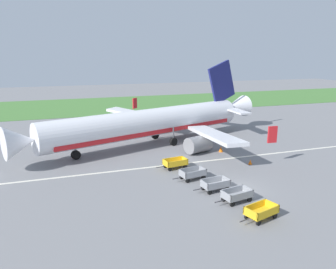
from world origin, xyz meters
name	(u,v)px	position (x,y,z in m)	size (l,w,h in m)	color
ground_plane	(236,189)	(0.00, 0.00, 0.00)	(220.00, 220.00, 0.00)	slate
grass_strip	(123,104)	(0.00, 55.19, 0.03)	(220.00, 28.00, 0.06)	#477A38
apron_stripe	(199,162)	(0.00, 8.40, 0.01)	(120.00, 0.36, 0.01)	silver
airplane	(155,122)	(-2.60, 17.55, 3.05)	(36.73, 29.86, 11.34)	silver
baggage_cart_nearest	(261,212)	(-1.04, -5.46, 0.60)	(3.62, 2.03, 1.07)	gold
baggage_cart_second_in_row	(237,195)	(-1.28, -2.25, 0.60)	(3.62, 1.82, 1.07)	gray
baggage_cart_third_in_row	(215,184)	(-1.96, 0.44, 0.60)	(3.61, 1.69, 1.07)	gray
baggage_cart_fourth_in_row	(193,174)	(-2.85, 3.64, 0.60)	(3.62, 1.80, 1.07)	gray
baggage_cart_far_end	(175,163)	(-3.40, 7.22, 0.60)	(3.62, 1.71, 1.07)	gold
traffic_cone_near_plane	(221,149)	(4.26, 11.17, 0.36)	(0.54, 0.54, 0.72)	orange
traffic_cone_mid_apron	(250,162)	(5.15, 5.72, 0.28)	(0.42, 0.42, 0.56)	orange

